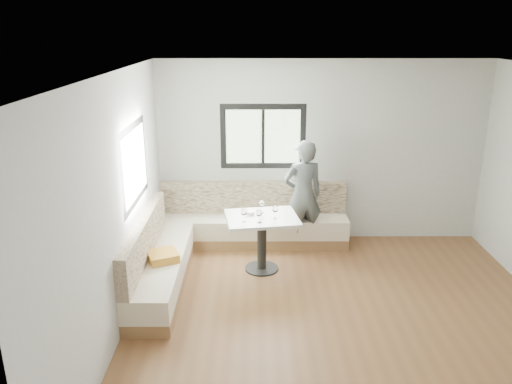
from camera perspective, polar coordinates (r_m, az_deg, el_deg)
room at (r=5.44m, az=9.92°, el=-1.54°), size 5.01×5.01×2.81m
banquette at (r=7.22m, az=-4.61°, el=-5.43°), size 2.90×2.80×0.95m
table at (r=6.84m, az=0.67°, el=-4.37°), size 1.06×0.88×0.79m
person at (r=7.49m, az=5.36°, el=-0.38°), size 0.70×0.55×1.68m
olive_ramekin at (r=6.84m, az=-0.64°, el=-2.38°), size 0.11×0.11×0.04m
wine_glass_a at (r=6.56m, az=-1.40°, el=-2.35°), size 0.08×0.08×0.18m
wine_glass_b at (r=6.52m, az=0.36°, el=-2.46°), size 0.08×0.08×0.18m
wine_glass_c at (r=6.66m, az=2.23°, el=-2.00°), size 0.08×0.08×0.18m
wine_glass_d at (r=6.85m, az=0.65°, el=-1.41°), size 0.08×0.08×0.18m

